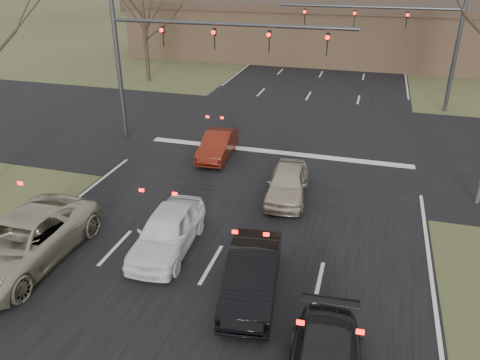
# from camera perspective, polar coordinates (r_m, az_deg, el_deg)

# --- Properties ---
(ground) EXTENTS (360.00, 360.00, 0.00)m
(ground) POSITION_cam_1_polar(r_m,az_deg,el_deg) (13.38, -7.99, -17.51)
(ground) COLOR #3D4726
(ground) RESTS_ON ground
(road_main) EXTENTS (14.00, 300.00, 0.02)m
(road_main) POSITION_cam_1_polar(r_m,az_deg,el_deg) (69.50, 13.00, 17.62)
(road_main) COLOR black
(road_main) RESTS_ON ground
(road_cross) EXTENTS (200.00, 14.00, 0.02)m
(road_cross) POSITION_cam_1_polar(r_m,az_deg,el_deg) (25.82, 5.34, 5.00)
(road_cross) COLOR black
(road_cross) RESTS_ON ground
(building) EXTENTS (42.40, 10.40, 5.30)m
(building) POSITION_cam_1_polar(r_m,az_deg,el_deg) (47.26, 13.72, 17.23)
(building) COLOR #846347
(building) RESTS_ON ground
(mast_arm_near) EXTENTS (12.12, 0.24, 8.00)m
(mast_arm_near) POSITION_cam_1_polar(r_m,az_deg,el_deg) (24.13, -7.89, 15.88)
(mast_arm_near) COLOR #383A3D
(mast_arm_near) RESTS_ON ground
(mast_arm_far) EXTENTS (11.12, 0.24, 8.00)m
(mast_arm_far) POSITION_cam_1_polar(r_m,az_deg,el_deg) (32.07, 20.13, 16.95)
(mast_arm_far) COLOR #383A3D
(mast_arm_far) RESTS_ON ground
(streetlight_right_far) EXTENTS (2.34, 0.25, 10.00)m
(streetlight_right_far) POSITION_cam_1_polar(r_m,az_deg,el_deg) (36.27, 25.18, 17.91)
(streetlight_right_far) COLOR gray
(streetlight_right_far) RESTS_ON ground
(car_silver_suv) EXTENTS (2.68, 5.75, 1.59)m
(car_silver_suv) POSITION_cam_1_polar(r_m,az_deg,el_deg) (16.68, -25.04, -6.89)
(car_silver_suv) COLOR #A8A488
(car_silver_suv) RESTS_ON ground
(car_white_sedan) EXTENTS (1.95, 4.32, 1.44)m
(car_white_sedan) POSITION_cam_1_polar(r_m,az_deg,el_deg) (16.04, -8.84, -6.16)
(car_white_sedan) COLOR white
(car_white_sedan) RESTS_ON ground
(car_black_hatch) EXTENTS (1.98, 4.30, 1.37)m
(car_black_hatch) POSITION_cam_1_polar(r_m,az_deg,el_deg) (13.95, 1.47, -11.48)
(car_black_hatch) COLOR black
(car_black_hatch) RESTS_ON ground
(car_red_ahead) EXTENTS (1.56, 3.84, 1.24)m
(car_red_ahead) POSITION_cam_1_polar(r_m,az_deg,el_deg) (23.24, -2.76, 4.28)
(car_red_ahead) COLOR #5E180D
(car_red_ahead) RESTS_ON ground
(car_silver_ahead) EXTENTS (1.87, 4.00, 1.33)m
(car_silver_ahead) POSITION_cam_1_polar(r_m,az_deg,el_deg) (19.30, 5.79, -0.36)
(car_silver_ahead) COLOR #B9A996
(car_silver_ahead) RESTS_ON ground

